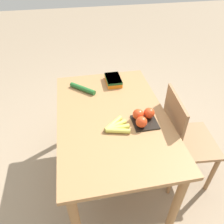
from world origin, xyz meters
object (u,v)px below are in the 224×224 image
Objects in this scene: banana_bunch at (116,127)px; carrot_bag at (113,80)px; chair at (183,139)px; tomato_pack at (143,117)px; cucumber_near at (83,89)px.

banana_bunch is 0.59m from carrot_bag.
banana_bunch is at bearing -9.41° from carrot_bag.
carrot_bag is (-0.54, -0.47, 0.29)m from chair.
carrot_bag is at bearing 170.59° from banana_bunch.
tomato_pack is at bearing 10.94° from carrot_bag.
tomato_pack is 0.82× the size of cucumber_near.
chair reaches higher than carrot_bag.
banana_bunch is 0.90× the size of carrot_bag.
carrot_bag is 0.96× the size of cucumber_near.
tomato_pack reaches higher than cucumber_near.
banana_bunch is (0.04, -0.57, 0.28)m from chair.
chair is 0.93m from cucumber_near.
tomato_pack reaches higher than banana_bunch.
chair is 4.25× the size of cucumber_near.
cucumber_near is (-0.51, -0.18, 0.00)m from banana_bunch.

